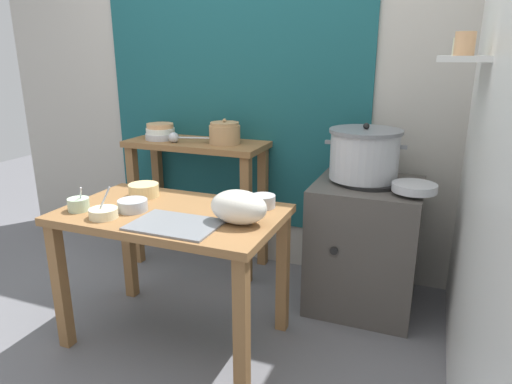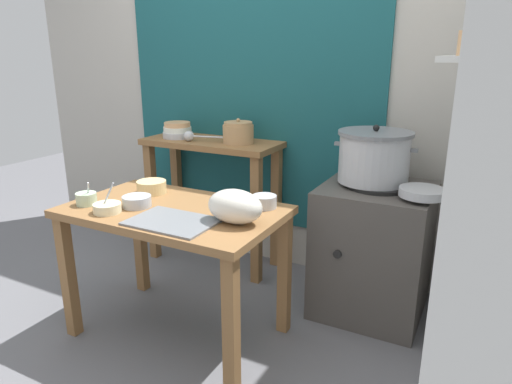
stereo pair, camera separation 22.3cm
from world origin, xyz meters
name	(u,v)px [view 1 (the left image)]	position (x,y,z in m)	size (l,w,h in m)	color
ground_plane	(182,333)	(0.00, 0.00, 0.00)	(9.00, 9.00, 0.00)	slate
wall_back	(267,80)	(0.08, 1.10, 1.30)	(4.40, 0.12, 2.60)	#B2ADA3
wall_right	(499,98)	(1.40, 0.20, 1.30)	(0.30, 3.20, 2.60)	white
prep_table	(172,231)	(-0.01, -0.03, 0.61)	(1.10, 0.66, 0.72)	olive
back_shelf_table	(197,173)	(-0.33, 0.83, 0.68)	(0.96, 0.40, 0.90)	olive
stove_block	(364,244)	(0.86, 0.70, 0.38)	(0.60, 0.61, 0.78)	#4C4742
steamer_pot	(364,154)	(0.82, 0.72, 0.92)	(0.46, 0.41, 0.32)	#B7BABF
clay_pot	(225,133)	(-0.11, 0.83, 0.97)	(0.20, 0.20, 0.17)	tan
bowl_stack_enamel	(160,132)	(-0.60, 0.81, 0.95)	(0.21, 0.21, 0.11)	#B7BABF
ladle	(175,137)	(-0.43, 0.74, 0.94)	(0.29, 0.11, 0.07)	#B7BABF
serving_tray	(175,225)	(0.12, -0.20, 0.72)	(0.40, 0.28, 0.01)	slate
plastic_bag	(239,207)	(0.38, -0.06, 0.80)	(0.27, 0.18, 0.16)	silver
wide_pan	(414,187)	(1.11, 0.56, 0.80)	(0.23, 0.23, 0.04)	#B7BABF
prep_bowl_0	(103,213)	(-0.25, -0.23, 0.75)	(0.14, 0.14, 0.15)	beige
prep_bowl_1	(133,205)	(-0.18, -0.10, 0.75)	(0.15, 0.15, 0.06)	#B7BABF
prep_bowl_2	(144,190)	(-0.27, 0.13, 0.76)	(0.16, 0.16, 0.07)	#E5C684
prep_bowl_3	(263,201)	(0.40, 0.19, 0.75)	(0.13, 0.13, 0.06)	#B7BABF
prep_bowl_4	(79,204)	(-0.44, -0.19, 0.75)	(0.10, 0.10, 0.13)	#B7D1AD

